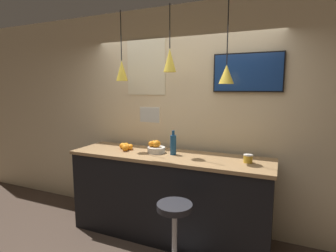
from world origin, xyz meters
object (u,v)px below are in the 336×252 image
bar_stool (175,233)px  mounted_tv (248,73)px  fruit_bowl (156,147)px  juice_bottle (173,144)px  spread_jar (248,159)px

bar_stool → mounted_tv: (0.49, 1.05, 1.56)m
fruit_bowl → juice_bottle: bearing=-0.1°
bar_stool → fruit_bowl: fruit_bowl is taller
juice_bottle → mounted_tv: mounted_tv is taller
spread_jar → bar_stool: bearing=-130.6°
spread_jar → fruit_bowl: bearing=180.0°
juice_bottle → mounted_tv: bearing=25.1°
fruit_bowl → mounted_tv: size_ratio=0.28×
fruit_bowl → juice_bottle: juice_bottle is taller
spread_jar → mounted_tv: 1.01m
fruit_bowl → spread_jar: bearing=-0.0°
mounted_tv → juice_bottle: bearing=-154.9°
fruit_bowl → juice_bottle: size_ratio=0.75×
juice_bottle → mounted_tv: (0.79, 0.37, 0.85)m
spread_jar → mounted_tv: size_ratio=0.12×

